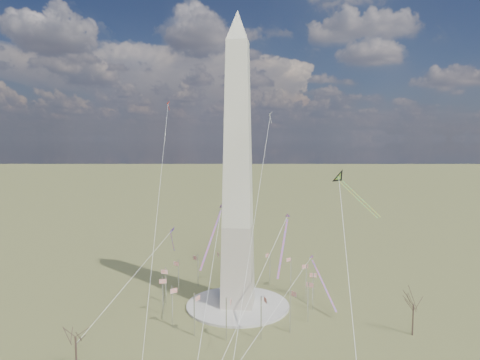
# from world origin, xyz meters

# --- Properties ---
(ground) EXTENTS (2000.00, 2000.00, 0.00)m
(ground) POSITION_xyz_m (0.00, 0.00, 0.00)
(ground) COLOR brown
(ground) RESTS_ON ground
(plaza) EXTENTS (36.00, 36.00, 0.80)m
(plaza) POSITION_xyz_m (0.00, 0.00, 0.40)
(plaza) COLOR #B5ACA5
(plaza) RESTS_ON ground
(washington_monument) EXTENTS (15.56, 15.56, 100.00)m
(washington_monument) POSITION_xyz_m (0.00, 0.00, 47.95)
(washington_monument) COLOR #A9A38E
(washington_monument) RESTS_ON plaza
(flagpole_ring) EXTENTS (54.40, 54.40, 13.00)m
(flagpole_ring) POSITION_xyz_m (-0.00, -0.00, 7.27)
(flagpole_ring) COLOR white
(flagpole_ring) RESTS_ON ground
(tree_near) EXTENTS (8.20, 8.20, 14.35)m
(tree_near) POSITION_xyz_m (54.78, -15.58, 10.23)
(tree_near) COLOR #49342C
(tree_near) RESTS_ON ground
(tree_far) EXTENTS (7.45, 7.45, 13.04)m
(tree_far) POSITION_xyz_m (-35.30, -46.46, 9.29)
(tree_far) COLOR #49342C
(tree_far) RESTS_ON ground
(person_west) EXTENTS (0.95, 0.83, 1.65)m
(person_west) POSITION_xyz_m (-41.01, -35.91, 0.82)
(person_west) COLOR gray
(person_west) RESTS_ON ground
(kite_delta_black) EXTENTS (15.90, 15.16, 14.73)m
(kite_delta_black) POSITION_xyz_m (35.18, 4.64, 44.58)
(kite_delta_black) COLOR black
(kite_delta_black) RESTS_ON ground
(kite_diamond_purple) EXTENTS (1.96, 3.07, 9.37)m
(kite_diamond_purple) POSITION_xyz_m (-25.10, 6.05, 24.16)
(kite_diamond_purple) COLOR #421A78
(kite_diamond_purple) RESTS_ON ground
(kite_streamer_left) EXTENTS (3.85, 22.81, 15.67)m
(kite_streamer_left) POSITION_xyz_m (16.23, -8.65, 27.52)
(kite_streamer_left) COLOR #FE4028
(kite_streamer_left) RESTS_ON ground
(kite_streamer_mid) EXTENTS (3.93, 23.89, 16.41)m
(kite_streamer_mid) POSITION_xyz_m (-6.16, -9.78, 30.20)
(kite_streamer_mid) COLOR #FE4028
(kite_streamer_mid) RESTS_ON ground
(kite_streamer_right) EXTENTS (8.78, 19.33, 13.98)m
(kite_streamer_right) POSITION_xyz_m (28.54, 5.19, 10.47)
(kite_streamer_right) COLOR #FE4028
(kite_streamer_right) RESTS_ON ground
(kite_small_red) EXTENTS (1.07, 1.73, 3.94)m
(kite_small_red) POSITION_xyz_m (-34.54, 35.74, 73.56)
(kite_small_red) COLOR red
(kite_small_red) RESTS_ON ground
(kite_small_white) EXTENTS (1.43, 2.23, 4.89)m
(kite_small_white) POSITION_xyz_m (8.89, 40.49, 68.87)
(kite_small_white) COLOR silver
(kite_small_white) RESTS_ON ground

